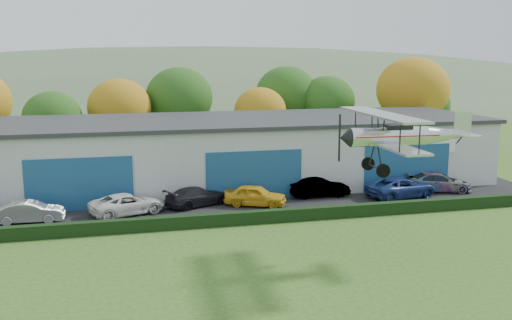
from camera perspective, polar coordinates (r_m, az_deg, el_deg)
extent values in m
cube|color=black|center=(40.85, -2.58, -4.38)|extent=(48.00, 9.00, 0.05)
cube|color=black|center=(36.22, -1.09, -5.67)|extent=(46.00, 0.60, 0.80)
cube|color=#B2B7BC|center=(47.44, -1.89, 0.73)|extent=(40.00, 12.00, 5.00)
cube|color=#2D3033|center=(47.08, -1.91, 3.91)|extent=(40.60, 12.60, 0.30)
cube|color=navy|center=(40.71, -16.82, -2.30)|extent=(7.00, 0.12, 3.60)
cube|color=navy|center=(41.77, -0.16, -1.55)|extent=(7.00, 0.12, 3.60)
cube|color=navy|center=(46.05, 14.51, -0.77)|extent=(7.00, 0.12, 3.60)
cylinder|color=#3D2614|center=(56.77, -19.04, 0.44)|extent=(0.36, 0.36, 2.45)
ellipsoid|color=#1E4C14|center=(56.32, -19.24, 3.92)|extent=(5.32, 5.32, 4.79)
cylinder|color=#3D2614|center=(58.47, -13.02, 1.19)|extent=(0.36, 0.36, 2.80)
ellipsoid|color=#926A12|center=(58.00, -13.18, 5.05)|extent=(6.08, 6.08, 5.47)
cylinder|color=#3D2614|center=(60.79, -7.40, 1.87)|extent=(0.36, 0.36, 3.15)
ellipsoid|color=#1E4C14|center=(60.31, -7.50, 6.06)|extent=(6.84, 6.84, 6.16)
cylinder|color=#3D2614|center=(60.31, 0.40, 1.55)|extent=(0.36, 0.36, 2.45)
ellipsoid|color=#926A12|center=(59.88, 0.41, 4.83)|extent=(5.32, 5.32, 4.79)
cylinder|color=#3D2614|center=(64.56, 6.87, 2.21)|extent=(0.36, 0.36, 2.80)
ellipsoid|color=#1E4C14|center=(64.13, 6.94, 5.72)|extent=(6.08, 6.08, 5.47)
cylinder|color=#3D2614|center=(64.23, 14.84, 2.22)|extent=(0.36, 0.36, 3.50)
ellipsoid|color=#926A12|center=(63.76, 15.04, 6.63)|extent=(7.60, 7.60, 6.84)
cylinder|color=#3D2614|center=(69.70, 16.14, 2.33)|extent=(0.36, 0.36, 2.45)
ellipsoid|color=#1E4C14|center=(69.34, 16.29, 5.16)|extent=(5.32, 5.32, 4.79)
cylinder|color=#3D2614|center=(65.13, 2.95, 2.50)|extent=(0.36, 0.36, 3.15)
ellipsoid|color=#1E4C14|center=(64.68, 2.99, 6.41)|extent=(6.84, 6.84, 6.16)
ellipsoid|color=#4C6642|center=(161.76, -4.89, 1.04)|extent=(320.00, 196.00, 56.00)
ellipsoid|color=#4C6642|center=(185.11, 17.06, 3.51)|extent=(240.00, 126.00, 36.00)
imported|color=silver|center=(38.95, -21.21, -4.74)|extent=(4.15, 1.53, 1.36)
imported|color=silver|center=(39.15, -12.41, -4.20)|extent=(5.39, 3.85, 1.36)
imported|color=black|center=(40.53, -5.78, -3.55)|extent=(4.92, 3.59, 1.32)
imported|color=gold|center=(40.31, -0.06, -3.47)|extent=(4.58, 3.30, 1.45)
imported|color=gray|center=(43.12, 6.18, -2.63)|extent=(4.40, 1.56, 1.45)
imported|color=navy|center=(43.96, 13.97, -2.60)|extent=(5.79, 3.63, 1.49)
imported|color=gray|center=(46.65, 17.37, -2.07)|extent=(5.28, 3.24, 1.43)
cylinder|color=silver|center=(30.19, 12.79, 2.25)|extent=(4.11, 1.13, 0.96)
cone|color=silver|center=(31.64, 18.11, 2.35)|extent=(2.39, 1.06, 0.96)
cone|color=black|center=(29.32, 8.68, 2.16)|extent=(0.57, 0.99, 0.96)
cube|color=#A82208|center=(30.31, 13.35, 2.36)|extent=(4.54, 1.16, 0.06)
cube|color=black|center=(30.35, 13.75, 3.11)|extent=(1.31, 0.69, 0.27)
cube|color=silver|center=(30.14, 12.39, 1.64)|extent=(1.65, 7.76, 0.11)
cube|color=silver|center=(29.88, 12.12, 4.37)|extent=(1.77, 8.20, 0.11)
cylinder|color=black|center=(27.34, 13.88, 2.26)|extent=(0.07, 0.07, 1.39)
cylinder|color=black|center=(27.76, 15.68, 2.29)|extent=(0.07, 0.07, 1.39)
cylinder|color=black|center=(32.42, 9.67, 3.62)|extent=(0.07, 0.07, 1.39)
cylinder|color=black|center=(32.78, 11.25, 3.64)|extent=(0.07, 0.07, 1.39)
cylinder|color=black|center=(29.58, 12.38, 3.57)|extent=(0.07, 0.23, 0.80)
cylinder|color=black|center=(30.26, 11.81, 3.74)|extent=(0.07, 0.23, 0.80)
cylinder|color=black|center=(29.65, 11.95, 0.36)|extent=(0.10, 0.75, 1.31)
cylinder|color=black|center=(30.48, 11.27, 0.65)|extent=(0.10, 0.75, 1.31)
cylinder|color=black|center=(30.18, 11.56, -0.70)|extent=(0.16, 2.04, 0.08)
cylinder|color=black|center=(29.31, 12.29, -1.04)|extent=(0.69, 0.18, 0.69)
cylinder|color=black|center=(31.05, 10.87, -0.37)|extent=(0.69, 0.18, 0.69)
cylinder|color=black|center=(32.05, 19.25, 1.90)|extent=(0.40, 0.08, 0.45)
cube|color=silver|center=(32.01, 19.28, 2.47)|extent=(1.07, 2.82, 0.06)
cube|color=silver|center=(32.00, 19.51, 3.42)|extent=(0.97, 0.10, 1.18)
cube|color=black|center=(29.22, 8.14, 2.14)|extent=(0.07, 0.13, 2.36)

